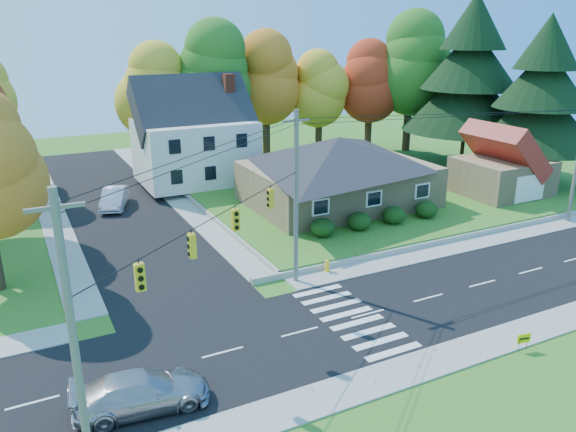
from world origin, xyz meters
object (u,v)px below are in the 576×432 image
silver_sedan (142,392)px  white_car (114,198)px  fire_hydrant (327,266)px  ranch_house (338,170)px

silver_sedan → white_car: white_car is taller
white_car → fire_hydrant: bearing=-46.2°
silver_sedan → white_car: (3.98, 26.81, 0.06)m
ranch_house → fire_hydrant: size_ratio=17.59×
silver_sedan → white_car: 27.10m
ranch_house → silver_sedan: size_ratio=2.80×
silver_sedan → white_car: size_ratio=1.06×
fire_hydrant → ranch_house: bearing=55.6°
silver_sedan → fire_hydrant: (12.96, 7.78, -0.38)m
ranch_house → white_car: 18.44m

